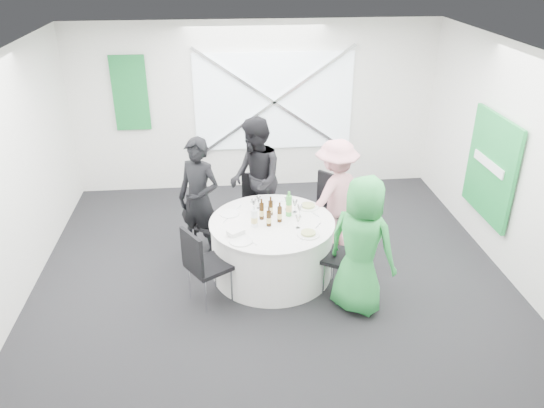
{
  "coord_description": "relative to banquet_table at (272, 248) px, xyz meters",
  "views": [
    {
      "loc": [
        -0.56,
        -5.55,
        3.88
      ],
      "look_at": [
        0.0,
        0.2,
        1.0
      ],
      "focal_mm": 35.0,
      "sensor_mm": 36.0,
      "label": 1
    }
  ],
  "objects": [
    {
      "name": "floor",
      "position": [
        0.0,
        -0.2,
        -0.38
      ],
      "size": [
        6.0,
        6.0,
        0.0
      ],
      "primitive_type": "plane",
      "color": "black",
      "rests_on": "ground"
    },
    {
      "name": "ceiling",
      "position": [
        0.0,
        -0.2,
        2.42
      ],
      "size": [
        6.0,
        6.0,
        0.0
      ],
      "primitive_type": "plane",
      "rotation": [
        3.14,
        0.0,
        0.0
      ],
      "color": "white",
      "rests_on": "wall_back"
    },
    {
      "name": "wall_back",
      "position": [
        0.0,
        2.8,
        1.02
      ],
      "size": [
        6.0,
        0.0,
        6.0
      ],
      "primitive_type": "plane",
      "rotation": [
        1.57,
        0.0,
        0.0
      ],
      "color": "silver",
      "rests_on": "floor"
    },
    {
      "name": "wall_front",
      "position": [
        0.0,
        -3.2,
        1.02
      ],
      "size": [
        6.0,
        0.0,
        6.0
      ],
      "primitive_type": "plane",
      "rotation": [
        -1.57,
        0.0,
        0.0
      ],
      "color": "silver",
      "rests_on": "floor"
    },
    {
      "name": "wall_left",
      "position": [
        -3.0,
        -0.2,
        1.02
      ],
      "size": [
        0.0,
        6.0,
        6.0
      ],
      "primitive_type": "plane",
      "rotation": [
        1.57,
        0.0,
        1.57
      ],
      "color": "silver",
      "rests_on": "floor"
    },
    {
      "name": "wall_right",
      "position": [
        3.0,
        -0.2,
        1.02
      ],
      "size": [
        0.0,
        6.0,
        6.0
      ],
      "primitive_type": "plane",
      "rotation": [
        1.57,
        0.0,
        -1.57
      ],
      "color": "silver",
      "rests_on": "floor"
    },
    {
      "name": "window_panel",
      "position": [
        0.3,
        2.76,
        1.12
      ],
      "size": [
        2.6,
        0.03,
        1.6
      ],
      "primitive_type": "cube",
      "color": "white",
      "rests_on": "wall_back"
    },
    {
      "name": "window_brace_a",
      "position": [
        0.3,
        2.72,
        1.12
      ],
      "size": [
        2.63,
        0.05,
        1.84
      ],
      "primitive_type": "cube",
      "rotation": [
        0.0,
        0.97,
        0.0
      ],
      "color": "silver",
      "rests_on": "window_panel"
    },
    {
      "name": "window_brace_b",
      "position": [
        0.3,
        2.72,
        1.12
      ],
      "size": [
        2.63,
        0.05,
        1.84
      ],
      "primitive_type": "cube",
      "rotation": [
        0.0,
        -0.97,
        0.0
      ],
      "color": "silver",
      "rests_on": "window_panel"
    },
    {
      "name": "green_banner",
      "position": [
        -2.0,
        2.75,
        1.32
      ],
      "size": [
        0.55,
        0.04,
        1.2
      ],
      "primitive_type": "cube",
      "color": "#156D34",
      "rests_on": "wall_back"
    },
    {
      "name": "green_sign",
      "position": [
        2.94,
        0.4,
        0.82
      ],
      "size": [
        0.05,
        1.2,
        1.4
      ],
      "primitive_type": "cube",
      "color": "#198B3A",
      "rests_on": "wall_right"
    },
    {
      "name": "banquet_table",
      "position": [
        0.0,
        0.0,
        0.0
      ],
      "size": [
        1.56,
        1.56,
        0.76
      ],
      "color": "silver",
      "rests_on": "floor"
    },
    {
      "name": "chair_back",
      "position": [
        -0.12,
        1.13,
        0.14
      ],
      "size": [
        0.45,
        0.46,
        0.9
      ],
      "rotation": [
        0.0,
        0.0,
        0.1
      ],
      "color": "black",
      "rests_on": "floor"
    },
    {
      "name": "chair_back_left",
      "position": [
        -0.85,
        0.64,
        0.15
      ],
      "size": [
        0.58,
        0.58,
        0.91
      ],
      "rotation": [
        0.0,
        0.0,
        0.93
      ],
      "color": "black",
      "rests_on": "floor"
    },
    {
      "name": "chair_back_right",
      "position": [
        0.79,
        0.69,
        0.23
      ],
      "size": [
        0.66,
        0.66,
        1.03
      ],
      "rotation": [
        0.0,
        0.0,
        -0.86
      ],
      "color": "black",
      "rests_on": "floor"
    },
    {
      "name": "chair_front_right",
      "position": [
        0.89,
        -0.53,
        0.2
      ],
      "size": [
        0.62,
        0.61,
        0.99
      ],
      "rotation": [
        0.0,
        0.0,
        4.17
      ],
      "color": "black",
      "rests_on": "floor"
    },
    {
      "name": "chair_front_left",
      "position": [
        -0.86,
        -0.55,
        0.2
      ],
      "size": [
        0.62,
        0.62,
        0.99
      ],
      "rotation": [
        0.0,
        0.0,
        2.14
      ],
      "color": "black",
      "rests_on": "floor"
    },
    {
      "name": "person_man_back_left",
      "position": [
        -0.91,
        0.56,
        0.46
      ],
      "size": [
        0.73,
        0.66,
        1.67
      ],
      "primitive_type": "imported",
      "rotation": [
        0.0,
        0.0,
        -0.55
      ],
      "color": "black",
      "rests_on": "floor"
    },
    {
      "name": "person_man_back",
      "position": [
        -0.14,
        1.01,
        0.5
      ],
      "size": [
        0.58,
        0.91,
        1.77
      ],
      "primitive_type": "imported",
      "rotation": [
        0.0,
        0.0,
        -1.44
      ],
      "color": "black",
      "rests_on": "floor"
    },
    {
      "name": "person_woman_pink",
      "position": [
        0.92,
        0.61,
        0.41
      ],
      "size": [
        1.11,
        0.95,
        1.57
      ],
      "primitive_type": "imported",
      "rotation": [
        0.0,
        0.0,
        -2.56
      ],
      "color": "pink",
      "rests_on": "floor"
    },
    {
      "name": "person_woman_green",
      "position": [
        0.93,
        -0.8,
        0.45
      ],
      "size": [
        0.96,
        0.93,
        1.66
      ],
      "primitive_type": "imported",
      "rotation": [
        0.0,
        0.0,
        2.43
      ],
      "color": "green",
      "rests_on": "floor"
    },
    {
      "name": "plate_back",
      "position": [
        -0.05,
        0.53,
        0.39
      ],
      "size": [
        0.28,
        0.28,
        0.01
      ],
      "color": "silver",
      "rests_on": "banquet_table"
    },
    {
      "name": "plate_back_left",
      "position": [
        -0.52,
        0.25,
        0.39
      ],
      "size": [
        0.25,
        0.25,
        0.01
      ],
      "color": "silver",
      "rests_on": "banquet_table"
    },
    {
      "name": "plate_back_right",
      "position": [
        0.51,
        0.34,
        0.4
      ],
      "size": [
        0.27,
        0.27,
        0.04
      ],
      "color": "silver",
      "rests_on": "banquet_table"
    },
    {
      "name": "plate_front_right",
      "position": [
        0.39,
        -0.38,
        0.4
      ],
      "size": [
        0.27,
        0.27,
        0.04
      ],
      "color": "silver",
      "rests_on": "banquet_table"
    },
    {
      "name": "plate_front_left",
      "position": [
        -0.41,
        -0.45,
        0.39
      ],
      "size": [
        0.27,
        0.27,
        0.01
      ],
      "color": "silver",
      "rests_on": "banquet_table"
    },
    {
      "name": "napkin",
      "position": [
        -0.46,
        -0.3,
        0.42
      ],
      "size": [
        0.22,
        0.21,
        0.05
      ],
      "primitive_type": "cube",
      "rotation": [
        0.0,
        0.0,
        0.6
      ],
      "color": "silver",
      "rests_on": "plate_front_left"
    },
    {
      "name": "beer_bottle_a",
      "position": [
        -0.12,
        0.08,
        0.49
      ],
      "size": [
        0.06,
        0.06,
        0.28
      ],
      "color": "#39200A",
      "rests_on": "banquet_table"
    },
    {
      "name": "beer_bottle_b",
      "position": [
        -0.0,
        0.18,
        0.47
      ],
      "size": [
        0.06,
        0.06,
        0.25
      ],
      "color": "#39200A",
      "rests_on": "banquet_table"
    },
    {
      "name": "beer_bottle_c",
      "position": [
        0.09,
        -0.02,
        0.48
      ],
      "size": [
        0.06,
        0.06,
        0.26
      ],
      "color": "#39200A",
      "rests_on": "banquet_table"
    },
    {
      "name": "beer_bottle_d",
      "position": [
        -0.05,
        -0.11,
        0.48
      ],
      "size": [
        0.06,
        0.06,
        0.26
      ],
      "color": "#39200A",
      "rests_on": "banquet_table"
    },
    {
      "name": "green_water_bottle",
      "position": [
        0.23,
        0.13,
        0.51
      ],
      "size": [
        0.08,
        0.08,
        0.33
      ],
      "color": "green",
      "rests_on": "banquet_table"
    },
    {
      "name": "clear_water_bottle",
      "position": [
        -0.23,
        -0.11,
        0.49
      ],
      "size": [
        0.08,
        0.08,
        0.28
      ],
      "color": "white",
      "rests_on": "banquet_table"
    },
    {
      "name": "wine_glass_a",
      "position": [
        0.3,
        -0.2,
        0.5
      ],
      "size": [
        0.07,
        0.07,
        0.17
      ],
      "color": "white",
      "rests_on": "banquet_table"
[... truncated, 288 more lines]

